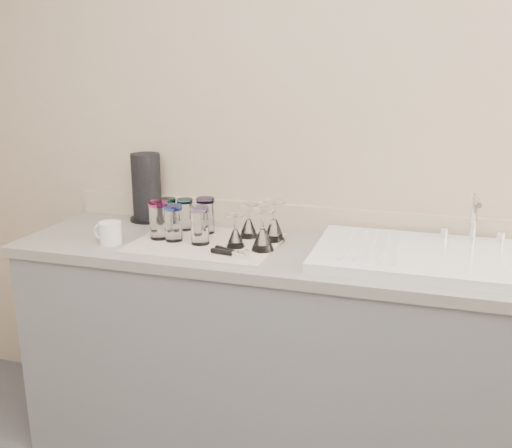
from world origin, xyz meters
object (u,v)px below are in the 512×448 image
(tumbler_lavender, at_px, (200,225))
(paper_towel_roll, at_px, (147,188))
(white_mug, at_px, (110,233))
(goblet_back_left, at_px, (249,226))
(goblet_front_right, at_px, (263,237))
(tumbler_cyan, at_px, (185,214))
(tumbler_purple, at_px, (206,215))
(tumbler_teal, at_px, (168,214))
(goblet_back_right, at_px, (274,227))
(goblet_front_left, at_px, (235,236))
(sink_unit, at_px, (433,256))
(tumbler_magenta, at_px, (159,220))
(tumbler_blue, at_px, (173,223))
(can_opener, at_px, (231,252))

(tumbler_lavender, distance_m, paper_towel_roll, 0.47)
(tumbler_lavender, xyz_separation_m, white_mug, (-0.34, -0.08, -0.04))
(goblet_back_left, xyz_separation_m, goblet_front_right, (0.10, -0.14, 0.01))
(tumbler_lavender, distance_m, goblet_front_right, 0.25)
(tumbler_lavender, bearing_deg, white_mug, -166.73)
(tumbler_cyan, relative_size, tumbler_purple, 0.89)
(white_mug, relative_size, paper_towel_roll, 0.41)
(tumbler_purple, xyz_separation_m, white_mug, (-0.31, -0.23, -0.04))
(tumbler_teal, bearing_deg, tumbler_purple, -0.87)
(goblet_back_left, height_order, goblet_front_right, goblet_front_right)
(goblet_back_right, height_order, paper_towel_roll, paper_towel_roll)
(goblet_front_left, bearing_deg, goblet_back_left, 86.75)
(sink_unit, distance_m, tumbler_magenta, 1.04)
(tumbler_magenta, height_order, paper_towel_roll, paper_towel_roll)
(paper_towel_roll, bearing_deg, goblet_front_left, -28.62)
(tumbler_teal, xyz_separation_m, tumbler_cyan, (0.07, 0.02, -0.00))
(tumbler_magenta, bearing_deg, tumbler_purple, 41.10)
(sink_unit, height_order, white_mug, sink_unit)
(tumbler_lavender, height_order, white_mug, tumbler_lavender)
(white_mug, bearing_deg, paper_towel_roll, 94.12)
(sink_unit, height_order, tumbler_purple, sink_unit)
(tumbler_purple, height_order, goblet_front_right, goblet_front_right)
(tumbler_blue, xyz_separation_m, goblet_back_right, (0.37, 0.12, -0.02))
(tumbler_blue, height_order, tumbler_lavender, tumbler_lavender)
(tumbler_purple, height_order, tumbler_magenta, tumbler_magenta)
(tumbler_cyan, bearing_deg, white_mug, -129.97)
(tumbler_cyan, relative_size, tumbler_lavender, 0.90)
(tumbler_purple, relative_size, goblet_front_left, 1.15)
(tumbler_cyan, height_order, goblet_front_left, tumbler_cyan)
(tumbler_magenta, distance_m, goblet_back_left, 0.36)
(white_mug, bearing_deg, tumbler_lavender, 13.27)
(goblet_front_right, bearing_deg, tumbler_magenta, 177.13)
(goblet_front_right, height_order, can_opener, goblet_front_right)
(tumbler_cyan, relative_size, goblet_back_right, 0.83)
(goblet_back_right, bearing_deg, tumbler_magenta, -165.76)
(sink_unit, relative_size, tumbler_magenta, 5.45)
(tumbler_magenta, distance_m, paper_towel_roll, 0.33)
(goblet_back_right, relative_size, goblet_front_right, 1.03)
(goblet_back_right, height_order, goblet_front_left, goblet_back_right)
(tumbler_magenta, relative_size, paper_towel_roll, 0.50)
(white_mug, bearing_deg, can_opener, -1.62)
(sink_unit, distance_m, white_mug, 1.21)
(tumbler_purple, relative_size, tumbler_magenta, 0.97)
(tumbler_blue, relative_size, white_mug, 1.16)
(tumbler_teal, distance_m, tumbler_blue, 0.17)
(tumbler_cyan, relative_size, paper_towel_roll, 0.44)
(goblet_front_left, height_order, paper_towel_roll, paper_towel_roll)
(tumbler_teal, relative_size, can_opener, 0.87)
(tumbler_magenta, height_order, tumbler_blue, tumbler_magenta)
(goblet_front_left, height_order, white_mug, goblet_front_left)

